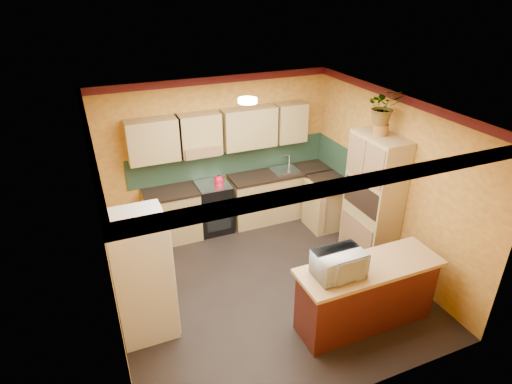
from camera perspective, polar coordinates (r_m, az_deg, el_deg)
room_shell at (r=5.77m, az=0.30°, el=5.87°), size 4.24×4.24×2.72m
base_cabinets_back at (r=7.88m, az=-1.32°, el=-1.25°), size 3.65×0.60×0.88m
countertop_back at (r=7.67m, az=-1.36°, el=1.78°), size 3.65×0.62×0.04m
stove at (r=7.69m, az=-5.66°, el=-2.00°), size 0.58×0.58×0.91m
kettle at (r=7.43m, az=-4.99°, el=1.65°), size 0.21×0.21×0.18m
sink at (r=7.95m, az=3.85°, el=2.92°), size 0.48×0.40×0.03m
base_cabinets_right at (r=7.91m, az=9.80°, el=-1.56°), size 0.60×0.80×0.88m
countertop_right at (r=7.70m, az=10.06°, el=1.44°), size 0.62×0.80×0.04m
fridge at (r=5.56m, az=-14.94°, el=-10.76°), size 0.68×0.66×1.70m
pantry at (r=6.87m, az=15.34°, el=-1.03°), size 0.48×0.90×2.10m
fern_pot at (r=6.47m, az=16.29°, el=8.03°), size 0.22×0.22×0.16m
fern at (r=6.38m, az=16.68°, el=10.88°), size 0.59×0.56×0.51m
breakfast_bar at (r=5.89m, az=14.43°, el=-13.31°), size 1.80×0.55×0.88m
bar_top at (r=5.61m, az=14.97°, el=-9.67°), size 1.90×0.65×0.05m
microwave at (r=5.25m, az=10.98°, el=-9.39°), size 0.60×0.41×0.33m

